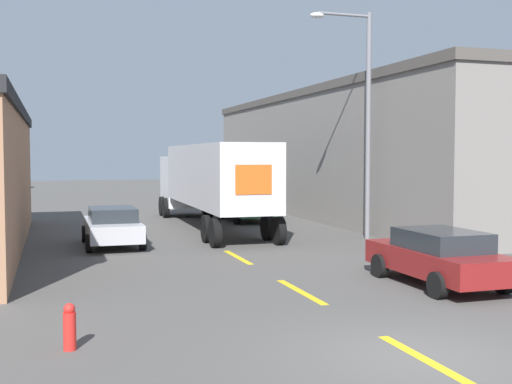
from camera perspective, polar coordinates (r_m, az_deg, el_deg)
name	(u,v)px	position (r m, az deg, el deg)	size (l,w,h in m)	color
ground_plane	(422,358)	(11.28, 14.56, -14.10)	(160.00, 160.00, 0.00)	#4C4947
road_centerline	(301,291)	(15.98, 3.99, -8.81)	(0.20, 14.19, 0.01)	gold
warehouse_right	(377,154)	(37.28, 10.69, 3.35)	(10.47, 29.72, 6.86)	slate
semi_truck	(209,178)	(29.83, -4.23, 1.29)	(2.96, 14.91, 3.82)	silver
parked_car_right_far	(247,206)	(32.73, -0.84, -1.27)	(2.06, 4.48, 1.44)	#2D5B38
parked_car_right_near	(439,256)	(17.24, 15.94, -5.50)	(2.06, 4.48, 1.44)	maroon
parked_car_left_far	(112,226)	(24.26, -12.64, -2.93)	(2.06, 4.48, 1.44)	#B2B2B7
street_lamp	(362,110)	(25.76, 9.41, 7.20)	(2.60, 0.32, 8.93)	slate
fire_hydrant	(70,327)	(11.69, -16.24, -11.43)	(0.22, 0.22, 0.82)	red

